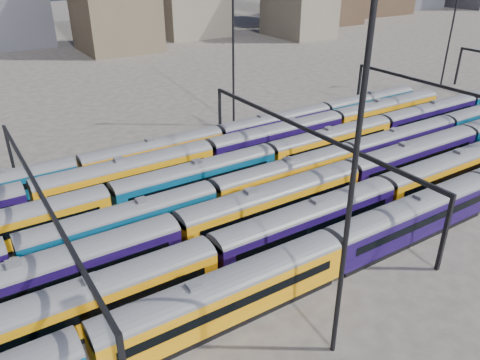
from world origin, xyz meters
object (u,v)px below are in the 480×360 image
rake_0 (331,248)px  mast_2 (352,184)px  rake_1 (212,254)px  rake_2 (177,231)px

rake_0 → mast_2: bearing=-130.6°
rake_1 → rake_0: bearing=-27.7°
rake_1 → rake_2: 5.09m
rake_0 → rake_2: (-10.49, 10.00, 0.07)m
rake_2 → rake_1: bearing=-79.1°
rake_1 → rake_2: rake_2 is taller
rake_0 → rake_2: bearing=136.4°
mast_2 → rake_1: bearing=106.4°
rake_0 → rake_1: rake_0 is taller
rake_0 → rake_2: size_ratio=0.98×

